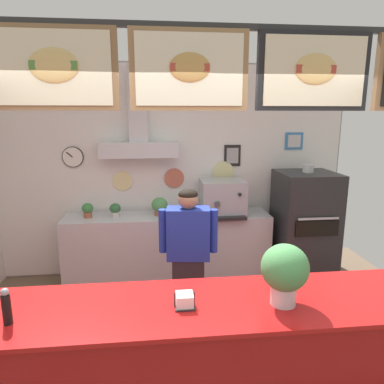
{
  "coord_description": "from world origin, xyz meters",
  "views": [
    {
      "loc": [
        -0.24,
        -2.35,
        2.24
      ],
      "look_at": [
        0.1,
        0.8,
        1.54
      ],
      "focal_mm": 32.82,
      "sensor_mm": 36.0,
      "label": 1
    }
  ],
  "objects": [
    {
      "name": "potted_basil",
      "position": [
        -0.76,
        2.12,
        1.04
      ],
      "size": [
        0.14,
        0.14,
        0.18
      ],
      "color": "beige",
      "rests_on": "back_prep_counter"
    },
    {
      "name": "shop_worker",
      "position": [
        0.07,
        0.9,
        0.83
      ],
      "size": [
        0.57,
        0.26,
        1.55
      ],
      "rotation": [
        0.0,
        0.0,
        3.04
      ],
      "color": "#232328",
      "rests_on": "ground_plane"
    },
    {
      "name": "potted_thyme",
      "position": [
        -1.11,
        2.13,
        1.04
      ],
      "size": [
        0.14,
        0.14,
        0.19
      ],
      "color": "#9E563D",
      "rests_on": "back_prep_counter"
    },
    {
      "name": "potted_sage",
      "position": [
        -0.19,
        2.14,
        1.07
      ],
      "size": [
        0.21,
        0.21,
        0.24
      ],
      "color": "#9E563D",
      "rests_on": "back_prep_counter"
    },
    {
      "name": "service_counter",
      "position": [
        0.0,
        -0.25,
        0.51
      ],
      "size": [
        4.13,
        0.73,
        1.01
      ],
      "color": "maroon",
      "rests_on": "ground_plane"
    },
    {
      "name": "pepper_grinder",
      "position": [
        -1.13,
        -0.36,
        1.13
      ],
      "size": [
        0.05,
        0.05,
        0.23
      ],
      "color": "black",
      "rests_on": "service_counter"
    },
    {
      "name": "espresso_machine",
      "position": [
        0.65,
        2.1,
        1.16
      ],
      "size": [
        0.57,
        0.56,
        0.46
      ],
      "color": "#A3A5AD",
      "rests_on": "back_prep_counter"
    },
    {
      "name": "potted_oregano",
      "position": [
        0.21,
        2.13,
        1.05
      ],
      "size": [
        0.16,
        0.16,
        0.2
      ],
      "color": "#4C4C51",
      "rests_on": "back_prep_counter"
    },
    {
      "name": "back_prep_counter",
      "position": [
        -0.08,
        2.13,
        0.46
      ],
      "size": [
        2.71,
        0.55,
        0.94
      ],
      "color": "#B7BABF",
      "rests_on": "ground_plane"
    },
    {
      "name": "pizza_oven",
      "position": [
        1.72,
        1.93,
        0.76
      ],
      "size": [
        0.73,
        0.75,
        1.61
      ],
      "color": "#232326",
      "rests_on": "ground_plane"
    },
    {
      "name": "napkin_holder",
      "position": [
        -0.06,
        -0.28,
        1.05
      ],
      "size": [
        0.14,
        0.13,
        0.1
      ],
      "color": "#262628",
      "rests_on": "service_counter"
    },
    {
      "name": "back_wall_assembly",
      "position": [
        -0.03,
        2.36,
        1.56
      ],
      "size": [
        4.83,
        2.62,
        2.91
      ],
      "color": "gray",
      "rests_on": "ground_plane"
    },
    {
      "name": "basil_vase",
      "position": [
        0.59,
        -0.31,
        1.24
      ],
      "size": [
        0.31,
        0.31,
        0.41
      ],
      "color": "silver",
      "rests_on": "service_counter"
    }
  ]
}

